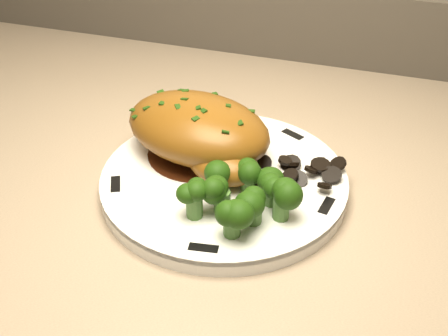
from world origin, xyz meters
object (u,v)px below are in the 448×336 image
(counter, at_px, (41,324))
(plate, at_px, (224,182))
(broccoli_florets, at_px, (240,194))
(chicken_breast, at_px, (201,132))

(counter, distance_m, plate, 0.60)
(counter, height_order, broccoli_florets, counter)
(chicken_breast, bearing_deg, counter, -171.86)
(plate, bearing_deg, chicken_breast, 143.39)
(chicken_breast, distance_m, broccoli_florets, 0.11)
(counter, distance_m, broccoli_florets, 0.65)
(plate, height_order, chicken_breast, chicken_breast)
(plate, height_order, broccoli_florets, broccoli_florets)
(broccoli_florets, bearing_deg, chicken_breast, 131.54)
(counter, xyz_separation_m, plate, (0.38, -0.06, 0.46))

